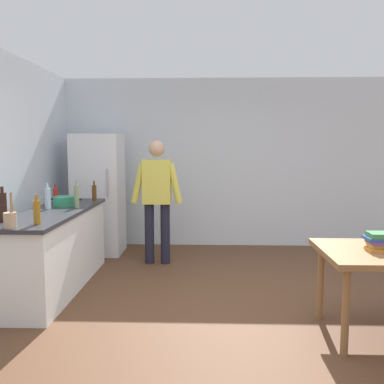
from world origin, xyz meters
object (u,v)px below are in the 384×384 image
object	(u,v)px
utensil_jar	(10,219)
bottle_wine_dark	(3,207)
bottle_sauce_red	(56,195)
bottle_oil_amber	(37,212)
bottle_vinegar_tall	(77,196)
refrigerator	(99,194)
book_stack	(383,242)
cooking_pot	(65,201)
person	(157,193)
bottle_water_clear	(48,198)
bottle_beer_brown	(94,192)

from	to	relation	value
utensil_jar	bottle_wine_dark	world-z (taller)	bottle_wine_dark
bottle_sauce_red	utensil_jar	bearing A→B (deg)	-83.18
utensil_jar	bottle_oil_amber	distance (m)	0.25
bottle_wine_dark	bottle_vinegar_tall	bearing A→B (deg)	65.40
refrigerator	book_stack	distance (m)	4.12
bottle_oil_amber	bottle_wine_dark	bearing A→B (deg)	163.26
cooking_pot	utensil_jar	world-z (taller)	utensil_jar
person	bottle_vinegar_tall	world-z (taller)	person
bottle_water_clear	bottle_sauce_red	xyz separation A→B (m)	(-0.11, 0.54, -0.03)
bottle_beer_brown	bottle_oil_amber	distance (m)	1.74
bottle_wine_dark	bottle_sauce_red	bearing A→B (deg)	89.30
refrigerator	person	world-z (taller)	refrigerator
bottle_beer_brown	bottle_water_clear	size ratio (longest dim) A/B	0.87
cooking_pot	bottle_sauce_red	size ratio (longest dim) A/B	1.67
cooking_pot	utensil_jar	bearing A→B (deg)	-90.94
person	book_stack	distance (m)	3.05
bottle_vinegar_tall	bottle_oil_amber	bearing A→B (deg)	-92.56
cooking_pot	bottle_oil_amber	size ratio (longest dim) A/B	1.43
bottle_beer_brown	bottle_water_clear	xyz separation A→B (m)	(-0.32, -0.81, 0.02)
cooking_pot	book_stack	xyz separation A→B (m)	(3.19, -1.47, -0.13)
book_stack	cooking_pot	bearing A→B (deg)	155.29
bottle_water_clear	book_stack	bearing A→B (deg)	-20.22
cooking_pot	bottle_oil_amber	xyz separation A→B (m)	(0.14, -1.18, 0.06)
bottle_oil_amber	bottle_sauce_red	distance (m)	1.51
bottle_sauce_red	person	bearing A→B (deg)	17.82
bottle_beer_brown	bottle_wine_dark	bearing A→B (deg)	-105.22
bottle_vinegar_tall	book_stack	size ratio (longest dim) A/B	1.06
book_stack	person	bearing A→B (deg)	134.98
refrigerator	bottle_beer_brown	size ratio (longest dim) A/B	6.92
bottle_water_clear	bottle_sauce_red	distance (m)	0.55
refrigerator	cooking_pot	xyz separation A→B (m)	(-0.09, -1.24, 0.06)
person	bottle_vinegar_tall	size ratio (longest dim) A/B	5.31
person	book_stack	bearing A→B (deg)	-45.02
refrigerator	book_stack	world-z (taller)	refrigerator
refrigerator	bottle_beer_brown	xyz separation A→B (m)	(0.12, -0.68, 0.11)
bottle_water_clear	bottle_wine_dark	bearing A→B (deg)	-98.58
bottle_vinegar_tall	bottle_sauce_red	xyz separation A→B (m)	(-0.41, 0.42, -0.04)
refrigerator	bottle_wine_dark	distance (m)	2.33
utensil_jar	book_stack	distance (m)	3.22
cooking_pot	bottle_vinegar_tall	xyz separation A→B (m)	(0.19, -0.14, 0.08)
refrigerator	bottle_wine_dark	world-z (taller)	refrigerator
cooking_pot	utensil_jar	size ratio (longest dim) A/B	1.25
bottle_vinegar_tall	bottle_oil_amber	xyz separation A→B (m)	(-0.05, -1.04, -0.02)
cooking_pot	bottle_sauce_red	bearing A→B (deg)	127.69
cooking_pot	bottle_vinegar_tall	size ratio (longest dim) A/B	1.25
utensil_jar	bottle_water_clear	bearing A→B (deg)	94.67
bottle_beer_brown	bottle_sauce_red	distance (m)	0.51
person	bottle_oil_amber	distance (m)	2.07
bottle_water_clear	person	bearing A→B (deg)	39.25
bottle_beer_brown	book_stack	xyz separation A→B (m)	(2.99, -2.03, -0.18)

